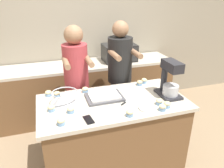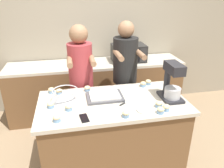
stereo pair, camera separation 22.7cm
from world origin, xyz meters
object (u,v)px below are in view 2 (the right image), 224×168
at_px(cupcake_1, 126,114).
at_px(cupcake_2, 159,104).
at_px(knife, 126,102).
at_px(cupcake_9, 57,118).
at_px(cupcake_0, 166,108).
at_px(cupcake_11, 87,88).
at_px(cupcake_6, 161,110).
at_px(person_right, 125,80).
at_px(cupcake_8, 51,90).
at_px(mixing_bowl, 65,95).
at_px(cupcake_7, 69,107).
at_px(stand_mixer, 172,83).
at_px(cupcake_3, 59,92).
at_px(cupcake_10, 143,84).
at_px(cupcake_4, 51,105).
at_px(baking_tray, 105,96).
at_px(small_plate, 145,110).
at_px(microwave_oven, 129,53).
at_px(cell_phone, 84,118).
at_px(cupcake_5, 148,82).
at_px(person_left, 82,84).

bearing_deg(cupcake_1, cupcake_2, 16.87).
relative_size(knife, cupcake_9, 2.69).
xyz_separation_m(cupcake_0, cupcake_11, (-0.71, 0.59, 0.00)).
bearing_deg(cupcake_6, person_right, 96.46).
bearing_deg(cupcake_8, cupcake_2, -27.06).
xyz_separation_m(mixing_bowl, cupcake_7, (0.03, -0.20, -0.04)).
height_order(stand_mixer, cupcake_9, stand_mixer).
height_order(person_right, cupcake_9, person_right).
relative_size(cupcake_3, cupcake_10, 1.00).
bearing_deg(cupcake_11, cupcake_4, -141.87).
bearing_deg(cupcake_3, mixing_bowl, -68.20).
xyz_separation_m(baking_tray, cupcake_1, (0.13, -0.42, 0.01)).
xyz_separation_m(cupcake_0, cupcake_4, (-1.11, 0.28, 0.00)).
bearing_deg(cupcake_3, cupcake_9, -91.15).
height_order(knife, cupcake_0, cupcake_0).
distance_m(small_plate, cupcake_6, 0.15).
height_order(cupcake_2, cupcake_6, same).
distance_m(stand_mixer, cupcake_6, 0.38).
distance_m(small_plate, cupcake_2, 0.16).
bearing_deg(person_right, knife, -103.80).
relative_size(mixing_bowl, microwave_oven, 0.50).
relative_size(microwave_oven, cupcake_3, 7.52).
bearing_deg(microwave_oven, cupcake_0, -92.20).
height_order(person_right, cell_phone, person_right).
xyz_separation_m(cupcake_3, cupcake_10, (0.99, 0.01, 0.00)).
distance_m(cupcake_2, cupcake_10, 0.50).
bearing_deg(cupcake_9, cupcake_8, 97.15).
bearing_deg(cupcake_5, knife, -134.67).
bearing_deg(cupcake_2, cupcake_1, -163.13).
bearing_deg(cupcake_4, person_right, 33.84).
xyz_separation_m(mixing_bowl, small_plate, (0.76, -0.36, -0.06)).
height_order(mixing_bowl, cupcake_6, mixing_bowl).
relative_size(person_right, cupcake_0, 23.27).
distance_m(cupcake_7, cupcake_9, 0.21).
bearing_deg(cupcake_0, cupcake_8, 150.79).
bearing_deg(knife, cupcake_2, -27.40).
distance_m(baking_tray, cupcake_8, 0.62).
height_order(cupcake_5, cupcake_9, same).
height_order(mixing_bowl, small_plate, mixing_bowl).
bearing_deg(cupcake_6, cupcake_5, 79.95).
xyz_separation_m(cupcake_1, cupcake_2, (0.37, 0.11, 0.00)).
height_order(cell_phone, cupcake_6, cupcake_6).
bearing_deg(mixing_bowl, cupcake_10, 11.52).
bearing_deg(person_right, cupcake_2, -80.68).
height_order(person_left, cupcake_2, person_left).
bearing_deg(knife, cupcake_0, -33.98).
distance_m(cell_phone, small_plate, 0.60).
height_order(person_right, cupcake_6, person_right).
bearing_deg(cupcake_8, cupcake_7, -66.84).
bearing_deg(cupcake_10, cupcake_4, -164.27).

